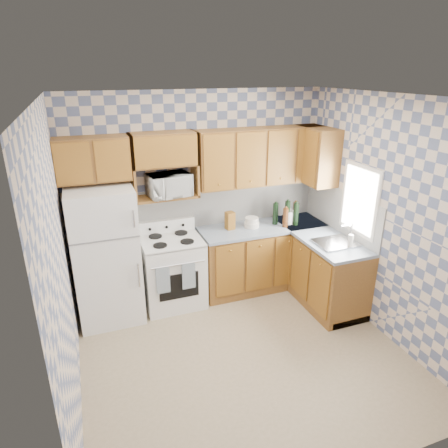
# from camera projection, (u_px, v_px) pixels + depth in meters

# --- Properties ---
(floor) EXTENTS (3.40, 3.40, 0.00)m
(floor) POSITION_uv_depth(u_px,v_px,m) (243.00, 353.00, 4.40)
(floor) COLOR #897857
(floor) RESTS_ON ground
(back_wall) EXTENTS (3.40, 0.02, 2.70)m
(back_wall) POSITION_uv_depth(u_px,v_px,m) (198.00, 196.00, 5.31)
(back_wall) COLOR slate
(back_wall) RESTS_ON ground
(right_wall) EXTENTS (0.02, 3.20, 2.70)m
(right_wall) POSITION_uv_depth(u_px,v_px,m) (386.00, 220.00, 4.46)
(right_wall) COLOR slate
(right_wall) RESTS_ON ground
(backsplash_back) EXTENTS (2.60, 0.02, 0.56)m
(backsplash_back) POSITION_uv_depth(u_px,v_px,m) (227.00, 203.00, 5.48)
(backsplash_back) COLOR white
(backsplash_back) RESTS_ON back_wall
(backsplash_right) EXTENTS (0.02, 1.60, 0.56)m
(backsplash_right) POSITION_uv_depth(u_px,v_px,m) (340.00, 210.00, 5.21)
(backsplash_right) COLOR white
(backsplash_right) RESTS_ON right_wall
(refrigerator) EXTENTS (0.75, 0.70, 1.68)m
(refrigerator) POSITION_uv_depth(u_px,v_px,m) (106.00, 255.00, 4.78)
(refrigerator) COLOR white
(refrigerator) RESTS_ON floor
(stove_body) EXTENTS (0.76, 0.65, 0.90)m
(stove_body) POSITION_uv_depth(u_px,v_px,m) (173.00, 272.00, 5.20)
(stove_body) COLOR white
(stove_body) RESTS_ON floor
(cooktop) EXTENTS (0.76, 0.65, 0.02)m
(cooktop) POSITION_uv_depth(u_px,v_px,m) (171.00, 240.00, 5.04)
(cooktop) COLOR silver
(cooktop) RESTS_ON stove_body
(backguard) EXTENTS (0.76, 0.08, 0.17)m
(backguard) POSITION_uv_depth(u_px,v_px,m) (166.00, 226.00, 5.24)
(backguard) COLOR white
(backguard) RESTS_ON cooktop
(dish_towel_left) EXTENTS (0.17, 0.02, 0.35)m
(dish_towel_left) POSITION_uv_depth(u_px,v_px,m) (163.00, 280.00, 4.80)
(dish_towel_left) COLOR navy
(dish_towel_left) RESTS_ON stove_body
(dish_towel_right) EXTENTS (0.17, 0.02, 0.35)m
(dish_towel_right) POSITION_uv_depth(u_px,v_px,m) (189.00, 276.00, 4.90)
(dish_towel_right) COLOR navy
(dish_towel_right) RESTS_ON stove_body
(base_cabinets_back) EXTENTS (1.75, 0.60, 0.88)m
(base_cabinets_back) POSITION_uv_depth(u_px,v_px,m) (262.00, 257.00, 5.64)
(base_cabinets_back) COLOR brown
(base_cabinets_back) RESTS_ON floor
(base_cabinets_right) EXTENTS (0.60, 1.60, 0.88)m
(base_cabinets_right) POSITION_uv_depth(u_px,v_px,m) (316.00, 266.00, 5.39)
(base_cabinets_right) COLOR brown
(base_cabinets_right) RESTS_ON floor
(countertop_back) EXTENTS (1.77, 0.63, 0.04)m
(countertop_back) POSITION_uv_depth(u_px,v_px,m) (263.00, 227.00, 5.47)
(countertop_back) COLOR slate
(countertop_back) RESTS_ON base_cabinets_back
(countertop_right) EXTENTS (0.63, 1.60, 0.04)m
(countertop_right) POSITION_uv_depth(u_px,v_px,m) (319.00, 235.00, 5.22)
(countertop_right) COLOR slate
(countertop_right) RESTS_ON base_cabinets_right
(upper_cabinets_back) EXTENTS (1.75, 0.33, 0.74)m
(upper_cabinets_back) POSITION_uv_depth(u_px,v_px,m) (261.00, 156.00, 5.25)
(upper_cabinets_back) COLOR brown
(upper_cabinets_back) RESTS_ON back_wall
(upper_cabinets_fridge) EXTENTS (0.82, 0.33, 0.50)m
(upper_cabinets_fridge) POSITION_uv_depth(u_px,v_px,m) (92.00, 159.00, 4.52)
(upper_cabinets_fridge) COLOR brown
(upper_cabinets_fridge) RESTS_ON back_wall
(upper_cabinets_right) EXTENTS (0.33, 0.70, 0.74)m
(upper_cabinets_right) POSITION_uv_depth(u_px,v_px,m) (316.00, 155.00, 5.31)
(upper_cabinets_right) COLOR brown
(upper_cabinets_right) RESTS_ON right_wall
(microwave_shelf) EXTENTS (0.80, 0.33, 0.03)m
(microwave_shelf) POSITION_uv_depth(u_px,v_px,m) (166.00, 197.00, 4.98)
(microwave_shelf) COLOR brown
(microwave_shelf) RESTS_ON back_wall
(microwave) EXTENTS (0.56, 0.42, 0.28)m
(microwave) POSITION_uv_depth(u_px,v_px,m) (169.00, 185.00, 4.91)
(microwave) COLOR white
(microwave) RESTS_ON microwave_shelf
(sink) EXTENTS (0.48, 0.40, 0.03)m
(sink) POSITION_uv_depth(u_px,v_px,m) (335.00, 243.00, 4.91)
(sink) COLOR #B7B7BC
(sink) RESTS_ON countertop_right
(window) EXTENTS (0.02, 0.66, 0.86)m
(window) POSITION_uv_depth(u_px,v_px,m) (360.00, 200.00, 4.81)
(window) COLOR silver
(window) RESTS_ON right_wall
(bottle_0) EXTENTS (0.07, 0.07, 0.33)m
(bottle_0) POSITION_uv_depth(u_px,v_px,m) (287.00, 213.00, 5.46)
(bottle_0) COLOR black
(bottle_0) RESTS_ON countertop_back
(bottle_1) EXTENTS (0.07, 0.07, 0.31)m
(bottle_1) POSITION_uv_depth(u_px,v_px,m) (296.00, 214.00, 5.44)
(bottle_1) COLOR black
(bottle_1) RESTS_ON countertop_back
(bottle_2) EXTENTS (0.07, 0.07, 0.29)m
(bottle_2) POSITION_uv_depth(u_px,v_px,m) (295.00, 212.00, 5.55)
(bottle_2) COLOR #4F2A12
(bottle_2) RESTS_ON countertop_back
(bottle_3) EXTENTS (0.07, 0.07, 0.26)m
(bottle_3) POSITION_uv_depth(u_px,v_px,m) (285.00, 218.00, 5.38)
(bottle_3) COLOR #4F2A12
(bottle_3) RESTS_ON countertop_back
(bottle_4) EXTENTS (0.07, 0.07, 0.30)m
(bottle_4) POSITION_uv_depth(u_px,v_px,m) (275.00, 214.00, 5.47)
(bottle_4) COLOR black
(bottle_4) RESTS_ON countertop_back
(knife_block) EXTENTS (0.12, 0.12, 0.24)m
(knife_block) POSITION_uv_depth(u_px,v_px,m) (230.00, 221.00, 5.31)
(knife_block) COLOR brown
(knife_block) RESTS_ON countertop_back
(electric_kettle) EXTENTS (0.14, 0.14, 0.18)m
(electric_kettle) POSITION_uv_depth(u_px,v_px,m) (289.00, 217.00, 5.52)
(electric_kettle) COLOR white
(electric_kettle) RESTS_ON countertop_back
(food_containers) EXTENTS (0.20, 0.20, 0.13)m
(food_containers) POSITION_uv_depth(u_px,v_px,m) (252.00, 222.00, 5.40)
(food_containers) COLOR silver
(food_containers) RESTS_ON countertop_back
(soap_bottle) EXTENTS (0.06, 0.06, 0.17)m
(soap_bottle) POSITION_uv_depth(u_px,v_px,m) (350.00, 241.00, 4.76)
(soap_bottle) COLOR silver
(soap_bottle) RESTS_ON countertop_right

